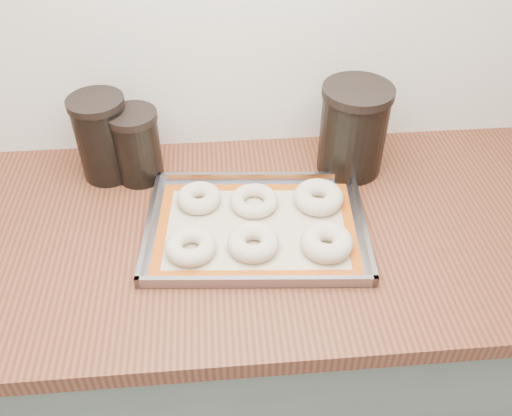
{
  "coord_description": "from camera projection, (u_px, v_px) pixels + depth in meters",
  "views": [
    {
      "loc": [
        0.02,
        0.83,
        1.69
      ],
      "look_at": [
        0.09,
        1.66,
        0.96
      ],
      "focal_mm": 38.0,
      "sensor_mm": 36.0,
      "label": 1
    }
  ],
  "objects": [
    {
      "name": "baking_mat",
      "position": [
        256.0,
        227.0,
        1.15
      ],
      "size": [
        0.44,
        0.32,
        0.0
      ],
      "rotation": [
        0.0,
        0.0,
        -0.08
      ],
      "color": "#C6B793",
      "rests_on": "baking_tray"
    },
    {
      "name": "bagel_back_left",
      "position": [
        199.0,
        198.0,
        1.19
      ],
      "size": [
        0.11,
        0.11,
        0.04
      ],
      "primitive_type": "torus",
      "rotation": [
        0.0,
        0.0,
        0.14
      ],
      "color": "beige",
      "rests_on": "baking_mat"
    },
    {
      "name": "baking_tray",
      "position": [
        256.0,
        227.0,
        1.15
      ],
      "size": [
        0.48,
        0.37,
        0.03
      ],
      "rotation": [
        0.0,
        0.0,
        -0.08
      ],
      "color": "gray",
      "rests_on": "countertop"
    },
    {
      "name": "bagel_front_left",
      "position": [
        191.0,
        246.0,
        1.08
      ],
      "size": [
        0.11,
        0.11,
        0.04
      ],
      "primitive_type": "torus",
      "rotation": [
        0.0,
        0.0,
        0.04
      ],
      "color": "beige",
      "rests_on": "baking_mat"
    },
    {
      "name": "bagel_front_mid",
      "position": [
        253.0,
        242.0,
        1.09
      ],
      "size": [
        0.12,
        0.12,
        0.04
      ],
      "primitive_type": "torus",
      "rotation": [
        0.0,
        0.0,
        0.12
      ],
      "color": "beige",
      "rests_on": "baking_mat"
    },
    {
      "name": "canister_mid",
      "position": [
        137.0,
        146.0,
        1.23
      ],
      "size": [
        0.11,
        0.11,
        0.17
      ],
      "color": "black",
      "rests_on": "countertop"
    },
    {
      "name": "canister_right",
      "position": [
        353.0,
        129.0,
        1.25
      ],
      "size": [
        0.16,
        0.16,
        0.22
      ],
      "color": "black",
      "rests_on": "countertop"
    },
    {
      "name": "canister_left",
      "position": [
        103.0,
        137.0,
        1.23
      ],
      "size": [
        0.13,
        0.13,
        0.2
      ],
      "color": "black",
      "rests_on": "countertop"
    },
    {
      "name": "cabinet",
      "position": [
        221.0,
        354.0,
        1.46
      ],
      "size": [
        3.0,
        0.65,
        0.86
      ],
      "primitive_type": "cube",
      "color": "slate",
      "rests_on": "floor"
    },
    {
      "name": "bagel_back_right",
      "position": [
        318.0,
        197.0,
        1.19
      ],
      "size": [
        0.14,
        0.14,
        0.04
      ],
      "primitive_type": "torus",
      "rotation": [
        0.0,
        0.0,
        -0.38
      ],
      "color": "beige",
      "rests_on": "baking_mat"
    },
    {
      "name": "bagel_back_mid",
      "position": [
        254.0,
        201.0,
        1.19
      ],
      "size": [
        0.12,
        0.12,
        0.03
      ],
      "primitive_type": "torus",
      "rotation": [
        0.0,
        0.0,
        -0.2
      ],
      "color": "beige",
      "rests_on": "baking_mat"
    },
    {
      "name": "countertop",
      "position": [
        212.0,
        235.0,
        1.17
      ],
      "size": [
        3.06,
        0.68,
        0.04
      ],
      "primitive_type": "cube",
      "color": "brown",
      "rests_on": "cabinet"
    },
    {
      "name": "bagel_front_right",
      "position": [
        327.0,
        242.0,
        1.09
      ],
      "size": [
        0.11,
        0.11,
        0.04
      ],
      "primitive_type": "torus",
      "rotation": [
        0.0,
        0.0,
        0.05
      ],
      "color": "beige",
      "rests_on": "baking_mat"
    }
  ]
}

